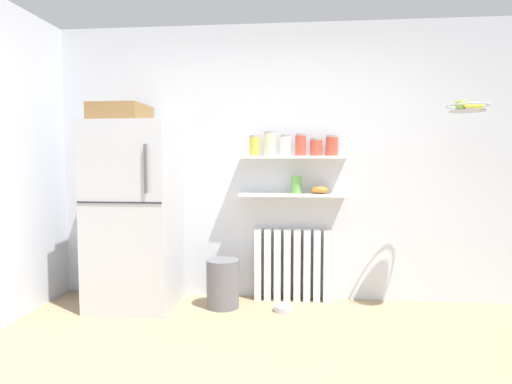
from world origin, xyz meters
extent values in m
plane|color=#9E8460|center=(0.00, 0.50, 0.00)|extent=(7.04, 7.04, 0.00)
cube|color=silver|center=(0.00, 2.05, 1.30)|extent=(7.04, 0.10, 2.60)
cube|color=#B7BABF|center=(-1.36, 1.66, 0.83)|extent=(0.74, 0.68, 1.66)
cube|color=#262628|center=(-1.36, 1.31, 0.98)|extent=(0.73, 0.01, 0.01)
cylinder|color=#4C4C51|center=(-1.12, 1.30, 1.26)|extent=(0.02, 0.02, 0.40)
cube|color=olive|center=(-1.47, 1.66, 1.74)|extent=(0.44, 0.48, 0.16)
cube|color=white|center=(-0.25, 1.92, 0.34)|extent=(0.06, 0.12, 0.67)
cube|color=white|center=(-0.16, 1.92, 0.34)|extent=(0.06, 0.12, 0.67)
cube|color=white|center=(-0.07, 1.92, 0.34)|extent=(0.06, 0.12, 0.67)
cube|color=white|center=(0.02, 1.92, 0.34)|extent=(0.06, 0.12, 0.67)
cube|color=white|center=(0.12, 1.92, 0.34)|extent=(0.06, 0.12, 0.67)
cube|color=white|center=(0.21, 1.92, 0.34)|extent=(0.06, 0.12, 0.67)
cube|color=white|center=(0.30, 1.92, 0.34)|extent=(0.06, 0.12, 0.67)
cube|color=white|center=(0.39, 1.92, 0.34)|extent=(0.06, 0.12, 0.67)
cube|color=white|center=(0.07, 1.89, 1.01)|extent=(0.99, 0.22, 0.02)
cube|color=white|center=(0.07, 1.89, 1.35)|extent=(0.99, 0.22, 0.02)
cylinder|color=yellow|center=(-0.29, 1.89, 1.45)|extent=(0.09, 0.09, 0.17)
cylinder|color=gray|center=(-0.29, 1.89, 1.55)|extent=(0.09, 0.09, 0.02)
cylinder|color=beige|center=(-0.14, 1.89, 1.47)|extent=(0.11, 0.11, 0.20)
cylinder|color=gray|center=(-0.14, 1.89, 1.58)|extent=(0.10, 0.10, 0.02)
cylinder|color=silver|center=(0.00, 1.89, 1.45)|extent=(0.10, 0.10, 0.17)
cylinder|color=gray|center=(0.00, 1.89, 1.55)|extent=(0.09, 0.09, 0.02)
cylinder|color=#C64C38|center=(0.14, 1.89, 1.46)|extent=(0.10, 0.10, 0.18)
cylinder|color=gray|center=(0.14, 1.89, 1.56)|extent=(0.09, 0.09, 0.02)
cylinder|color=#C64C38|center=(0.28, 1.89, 1.44)|extent=(0.11, 0.11, 0.14)
cylinder|color=gray|center=(0.28, 1.89, 1.52)|extent=(0.10, 0.10, 0.02)
cylinder|color=#C64C38|center=(0.43, 1.89, 1.45)|extent=(0.12, 0.12, 0.17)
cylinder|color=gray|center=(0.43, 1.89, 1.54)|extent=(0.11, 0.11, 0.02)
cylinder|color=#66A84C|center=(0.11, 1.89, 1.10)|extent=(0.10, 0.10, 0.16)
ellipsoid|color=orange|center=(0.32, 1.89, 1.05)|extent=(0.16, 0.16, 0.07)
cylinder|color=slate|center=(-0.55, 1.66, 0.22)|extent=(0.29, 0.29, 0.43)
cylinder|color=#B7B7BC|center=(0.00, 1.60, 0.03)|extent=(0.17, 0.17, 0.05)
torus|color=#B2B2B7|center=(1.46, 1.51, 1.76)|extent=(0.33, 0.33, 0.01)
cylinder|color=#A8A8AD|center=(1.46, 1.51, 1.72)|extent=(0.27, 0.27, 0.01)
sphere|color=#7FAD38|center=(1.50, 1.51, 1.76)|extent=(0.07, 0.07, 0.07)
sphere|color=#7FAD38|center=(1.41, 1.52, 1.77)|extent=(0.09, 0.09, 0.09)
ellipsoid|color=yellow|center=(1.50, 1.48, 1.75)|extent=(0.18, 0.07, 0.04)
camera|label=1|loc=(0.12, -2.11, 1.32)|focal=30.27mm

